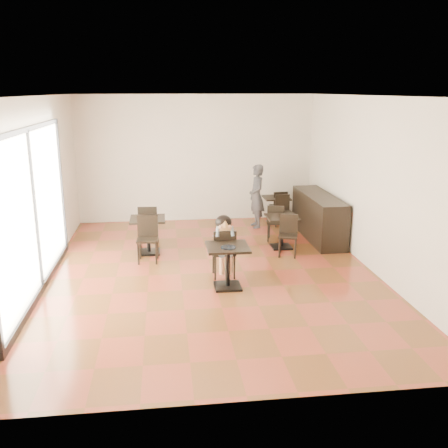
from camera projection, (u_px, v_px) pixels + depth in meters
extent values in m
cube|color=brown|center=(212.00, 273.00, 9.30)|extent=(6.00, 8.00, 0.01)
cube|color=white|center=(211.00, 96.00, 8.46)|extent=(6.00, 8.00, 0.01)
cube|color=beige|center=(196.00, 159.00, 12.71)|extent=(6.00, 0.01, 3.20)
cube|color=beige|center=(250.00, 263.00, 5.05)|extent=(6.00, 0.01, 3.20)
cube|color=beige|center=(37.00, 192.00, 8.53)|extent=(0.01, 8.00, 3.20)
cube|color=beige|center=(372.00, 185.00, 9.23)|extent=(0.01, 8.00, 3.20)
cube|color=white|center=(33.00, 211.00, 8.10)|extent=(0.04, 4.50, 2.60)
cylinder|color=black|center=(228.00, 247.00, 8.32)|extent=(0.25, 0.25, 0.02)
imported|color=#3D3D43|center=(257.00, 196.00, 12.22)|extent=(0.43, 0.61, 1.56)
cube|color=black|center=(318.00, 216.00, 11.39)|extent=(0.60, 2.40, 1.00)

